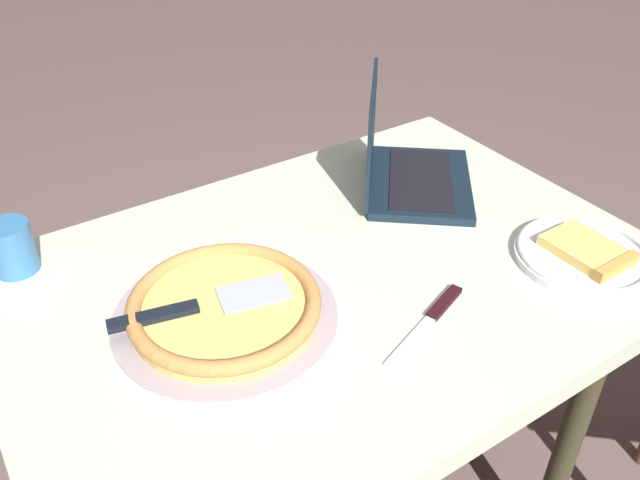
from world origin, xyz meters
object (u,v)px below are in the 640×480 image
object	(u,v)px
dining_table	(332,302)
table_knife	(432,317)
pizza_plate	(585,254)
drink_cup	(11,247)
laptop	(404,166)
pizza_tray	(224,306)

from	to	relation	value
dining_table	table_knife	bearing A→B (deg)	110.03
dining_table	pizza_plate	bearing A→B (deg)	151.61
dining_table	table_knife	xyz separation A→B (m)	(-0.07, 0.19, 0.07)
drink_cup	dining_table	bearing A→B (deg)	145.59
laptop	table_knife	world-z (taller)	laptop
pizza_tray	laptop	bearing A→B (deg)	-161.83
dining_table	table_knife	distance (m)	0.22
dining_table	laptop	distance (m)	0.36
drink_cup	pizza_plate	bearing A→B (deg)	148.30
dining_table	pizza_tray	world-z (taller)	pizza_tray
table_knife	dining_table	bearing A→B (deg)	-69.97
table_knife	drink_cup	world-z (taller)	drink_cup
laptop	pizza_plate	xyz separation A→B (m)	(-0.11, 0.39, -0.04)
laptop	drink_cup	size ratio (longest dim) A/B	3.85
laptop	table_knife	xyz separation A→B (m)	(0.23, 0.36, -0.05)
dining_table	pizza_tray	bearing A→B (deg)	-0.57
table_knife	drink_cup	distance (m)	0.75
table_knife	pizza_plate	bearing A→B (deg)	174.79
dining_table	pizza_tray	size ratio (longest dim) A/B	3.13
dining_table	pizza_plate	distance (m)	0.47
laptop	pizza_plate	distance (m)	0.41
pizza_tray	drink_cup	world-z (taller)	drink_cup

